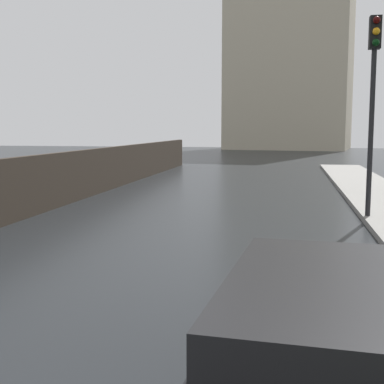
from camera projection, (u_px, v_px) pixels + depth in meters
name	position (u px, v px, depth m)	size (l,w,h in m)	color
car_black_mid_road	(342.00, 353.00, 3.66)	(2.06, 4.50, 1.29)	black
traffic_light	(373.00, 80.00, 12.28)	(0.26, 0.39, 4.70)	black
distant_tower	(292.00, 28.00, 55.32)	(13.83, 11.89, 28.46)	#B2A88E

